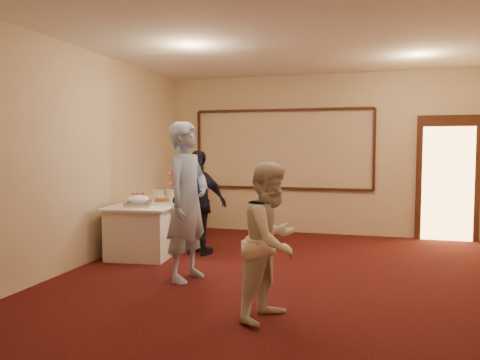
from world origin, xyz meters
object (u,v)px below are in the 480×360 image
(buffet_table, at_px, (159,223))
(tart, at_px, (162,200))
(pavlova_tray, at_px, (138,201))
(plate_stack_b, at_px, (171,194))
(man, at_px, (187,201))
(cupcake_stand, at_px, (172,185))
(plate_stack_a, at_px, (158,195))
(guest, at_px, (199,203))
(woman, at_px, (271,241))

(buffet_table, xyz_separation_m, tart, (0.16, -0.22, 0.41))
(pavlova_tray, bearing_deg, tart, 80.18)
(plate_stack_b, relative_size, man, 0.09)
(cupcake_stand, distance_m, plate_stack_a, 0.92)
(cupcake_stand, height_order, tart, cupcake_stand)
(pavlova_tray, bearing_deg, plate_stack_b, 89.07)
(buffet_table, bearing_deg, guest, -24.23)
(buffet_table, xyz_separation_m, plate_stack_b, (0.08, 0.32, 0.46))
(tart, distance_m, woman, 3.38)
(woman, bearing_deg, guest, 53.59)
(guest, bearing_deg, pavlova_tray, 41.42)
(man, bearing_deg, guest, 26.17)
(tart, height_order, man, man)
(cupcake_stand, xyz_separation_m, plate_stack_b, (0.26, -0.65, -0.09))
(plate_stack_b, bearing_deg, plate_stack_a, -114.27)
(guest, bearing_deg, cupcake_stand, -40.45)
(plate_stack_b, distance_m, woman, 3.85)
(cupcake_stand, bearing_deg, man, -62.69)
(man, bearing_deg, pavlova_tray, 64.10)
(cupcake_stand, distance_m, woman, 4.52)
(buffet_table, distance_m, pavlova_tray, 0.94)
(plate_stack_b, xyz_separation_m, woman, (2.37, -3.03, -0.09))
(buffet_table, relative_size, tart, 9.96)
(plate_stack_b, height_order, guest, guest)
(plate_stack_a, relative_size, plate_stack_b, 1.12)
(pavlova_tray, bearing_deg, woman, -38.26)
(buffet_table, xyz_separation_m, cupcake_stand, (-0.18, 0.97, 0.55))
(buffet_table, xyz_separation_m, plate_stack_a, (-0.04, 0.06, 0.47))
(plate_stack_a, xyz_separation_m, tart, (0.20, -0.28, -0.06))
(pavlova_tray, relative_size, cupcake_stand, 1.18)
(cupcake_stand, height_order, plate_stack_b, cupcake_stand)
(cupcake_stand, xyz_separation_m, guest, (1.03, -1.35, -0.14))
(man, xyz_separation_m, woman, (1.27, -1.02, -0.22))
(buffet_table, distance_m, tart, 0.49)
(pavlova_tray, bearing_deg, cupcake_stand, 97.71)
(tart, bearing_deg, buffet_table, 126.00)
(buffet_table, distance_m, man, 2.14)
(woman, bearing_deg, plate_stack_b, 57.11)
(tart, distance_m, man, 1.79)
(buffet_table, height_order, woman, woman)
(tart, distance_m, guest, 0.70)
(buffet_table, xyz_separation_m, pavlova_tray, (0.06, -0.82, 0.46))
(buffet_table, relative_size, guest, 1.62)
(woman, height_order, guest, guest)
(woman, bearing_deg, pavlova_tray, 70.74)
(plate_stack_a, bearing_deg, woman, -48.06)
(buffet_table, height_order, plate_stack_b, plate_stack_b)
(pavlova_tray, relative_size, guest, 0.35)
(cupcake_stand, bearing_deg, pavlova_tray, -82.29)
(buffet_table, xyz_separation_m, man, (1.18, -1.68, 0.59))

